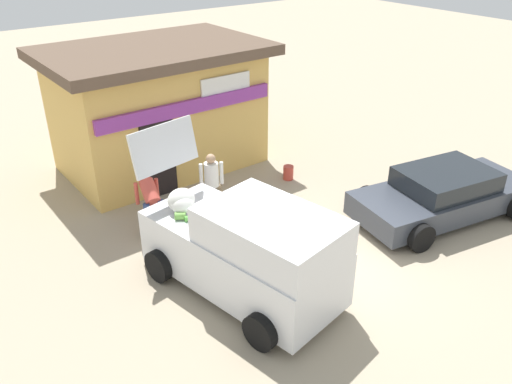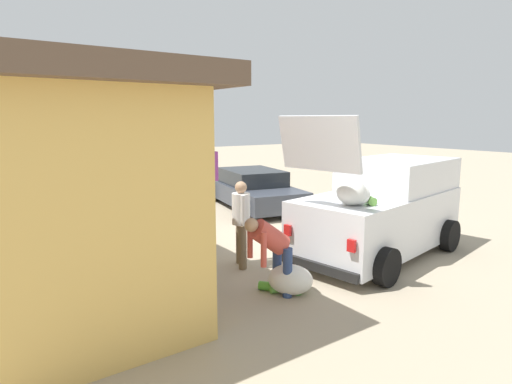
{
  "view_description": "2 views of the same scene",
  "coord_description": "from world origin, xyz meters",
  "px_view_note": "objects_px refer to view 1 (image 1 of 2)",
  "views": [
    {
      "loc": [
        -6.33,
        -6.59,
        6.46
      ],
      "look_at": [
        -0.13,
        1.88,
        0.87
      ],
      "focal_mm": 36.56,
      "sensor_mm": 36.0,
      "label": 1
    },
    {
      "loc": [
        -7.32,
        6.9,
        2.78
      ],
      "look_at": [
        0.47,
        1.67,
        1.15
      ],
      "focal_mm": 29.72,
      "sensor_mm": 36.0,
      "label": 2
    }
  ],
  "objects_px": {
    "delivery_van": "(246,249)",
    "vendor_standing": "(212,181)",
    "parked_sedan": "(443,194)",
    "customer_bending": "(151,198)",
    "storefront_bar": "(158,107)",
    "unloaded_banana_pile": "(154,227)",
    "paint_bucket": "(288,173)"
  },
  "relations": [
    {
      "from": "vendor_standing",
      "to": "customer_bending",
      "type": "height_order",
      "value": "vendor_standing"
    },
    {
      "from": "delivery_van",
      "to": "vendor_standing",
      "type": "height_order",
      "value": "delivery_van"
    },
    {
      "from": "parked_sedan",
      "to": "customer_bending",
      "type": "xyz_separation_m",
      "value": [
        -5.92,
        3.54,
        0.23
      ]
    },
    {
      "from": "parked_sedan",
      "to": "customer_bending",
      "type": "distance_m",
      "value": 6.9
    },
    {
      "from": "storefront_bar",
      "to": "paint_bucket",
      "type": "height_order",
      "value": "storefront_bar"
    },
    {
      "from": "storefront_bar",
      "to": "unloaded_banana_pile",
      "type": "bearing_deg",
      "value": -119.98
    },
    {
      "from": "delivery_van",
      "to": "parked_sedan",
      "type": "relative_size",
      "value": 0.95
    },
    {
      "from": "customer_bending",
      "to": "paint_bucket",
      "type": "bearing_deg",
      "value": 1.95
    },
    {
      "from": "delivery_van",
      "to": "paint_bucket",
      "type": "relative_size",
      "value": 11.44
    },
    {
      "from": "unloaded_banana_pile",
      "to": "paint_bucket",
      "type": "bearing_deg",
      "value": 5.84
    },
    {
      "from": "parked_sedan",
      "to": "customer_bending",
      "type": "bearing_deg",
      "value": 149.11
    },
    {
      "from": "customer_bending",
      "to": "vendor_standing",
      "type": "bearing_deg",
      "value": -13.15
    },
    {
      "from": "parked_sedan",
      "to": "customer_bending",
      "type": "relative_size",
      "value": 3.61
    },
    {
      "from": "storefront_bar",
      "to": "paint_bucket",
      "type": "xyz_separation_m",
      "value": [
        2.33,
        -2.93,
        -1.56
      ]
    },
    {
      "from": "parked_sedan",
      "to": "vendor_standing",
      "type": "relative_size",
      "value": 2.87
    },
    {
      "from": "storefront_bar",
      "to": "customer_bending",
      "type": "bearing_deg",
      "value": -120.82
    },
    {
      "from": "unloaded_banana_pile",
      "to": "paint_bucket",
      "type": "relative_size",
      "value": 2.36
    },
    {
      "from": "vendor_standing",
      "to": "paint_bucket",
      "type": "distance_m",
      "value": 2.88
    },
    {
      "from": "unloaded_banana_pile",
      "to": "paint_bucket",
      "type": "height_order",
      "value": "unloaded_banana_pile"
    },
    {
      "from": "delivery_van",
      "to": "unloaded_banana_pile",
      "type": "relative_size",
      "value": 4.85
    },
    {
      "from": "storefront_bar",
      "to": "customer_bending",
      "type": "distance_m",
      "value": 3.7
    },
    {
      "from": "parked_sedan",
      "to": "paint_bucket",
      "type": "relative_size",
      "value": 12.08
    },
    {
      "from": "delivery_van",
      "to": "vendor_standing",
      "type": "bearing_deg",
      "value": 70.51
    },
    {
      "from": "parked_sedan",
      "to": "unloaded_banana_pile",
      "type": "height_order",
      "value": "parked_sedan"
    },
    {
      "from": "customer_bending",
      "to": "unloaded_banana_pile",
      "type": "relative_size",
      "value": 1.42
    },
    {
      "from": "vendor_standing",
      "to": "paint_bucket",
      "type": "height_order",
      "value": "vendor_standing"
    },
    {
      "from": "vendor_standing",
      "to": "paint_bucket",
      "type": "xyz_separation_m",
      "value": [
        2.74,
        0.47,
        -0.75
      ]
    },
    {
      "from": "storefront_bar",
      "to": "delivery_van",
      "type": "xyz_separation_m",
      "value": [
        -1.4,
        -6.2,
        -0.79
      ]
    },
    {
      "from": "parked_sedan",
      "to": "vendor_standing",
      "type": "xyz_separation_m",
      "value": [
        -4.5,
        3.21,
        0.37
      ]
    },
    {
      "from": "storefront_bar",
      "to": "delivery_van",
      "type": "height_order",
      "value": "storefront_bar"
    },
    {
      "from": "storefront_bar",
      "to": "vendor_standing",
      "type": "xyz_separation_m",
      "value": [
        -0.41,
        -3.4,
        -0.81
      ]
    },
    {
      "from": "vendor_standing",
      "to": "unloaded_banana_pile",
      "type": "distance_m",
      "value": 1.7
    }
  ]
}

